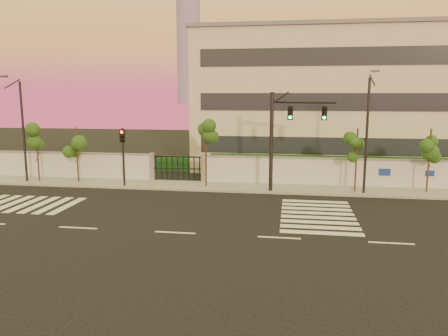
% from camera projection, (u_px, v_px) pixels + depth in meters
% --- Properties ---
extents(ground, '(120.00, 120.00, 0.00)m').
position_uv_depth(ground, '(175.00, 233.00, 21.07)').
color(ground, black).
rests_on(ground, ground).
extents(sidewalk, '(60.00, 3.00, 0.15)m').
position_uv_depth(sidewalk, '(213.00, 186.00, 31.29)').
color(sidewalk, gray).
rests_on(sidewalk, ground).
extents(perimeter_wall, '(60.00, 0.36, 2.20)m').
position_uv_depth(perimeter_wall, '(218.00, 169.00, 32.57)').
color(perimeter_wall, silver).
rests_on(perimeter_wall, ground).
extents(hedge_row, '(41.00, 4.25, 1.80)m').
position_uv_depth(hedge_row, '(237.00, 167.00, 35.12)').
color(hedge_row, '#103812').
rests_on(hedge_row, ground).
extents(institutional_building, '(24.40, 12.40, 12.25)m').
position_uv_depth(institutional_building, '(331.00, 99.00, 40.12)').
color(institutional_building, beige).
rests_on(institutional_building, ground).
extents(distant_skyscraper, '(16.00, 16.00, 118.00)m').
position_uv_depth(distant_skyscraper, '(188.00, 11.00, 293.30)').
color(distant_skyscraper, slate).
rests_on(distant_skyscraper, ground).
extents(road_markings, '(57.00, 7.62, 0.02)m').
position_uv_depth(road_markings, '(165.00, 211.00, 24.97)').
color(road_markings, silver).
rests_on(road_markings, ground).
extents(street_tree_b, '(1.41, 1.12, 4.52)m').
position_uv_depth(street_tree_b, '(37.00, 139.00, 32.39)').
color(street_tree_b, '#382314').
rests_on(street_tree_b, ground).
extents(street_tree_c, '(1.43, 1.14, 4.22)m').
position_uv_depth(street_tree_c, '(77.00, 142.00, 32.17)').
color(street_tree_c, '#382314').
rests_on(street_tree_c, ground).
extents(street_tree_d, '(1.48, 1.18, 4.82)m').
position_uv_depth(street_tree_d, '(206.00, 139.00, 30.47)').
color(street_tree_d, '#382314').
rests_on(street_tree_d, ground).
extents(street_tree_e, '(1.44, 1.15, 4.37)m').
position_uv_depth(street_tree_e, '(357.00, 146.00, 28.92)').
color(street_tree_e, '#382314').
rests_on(street_tree_e, ground).
extents(street_tree_f, '(1.42, 1.13, 4.39)m').
position_uv_depth(street_tree_f, '(430.00, 146.00, 28.69)').
color(street_tree_f, '#382314').
rests_on(street_tree_f, ground).
extents(traffic_signal_main, '(4.20, 1.38, 6.75)m').
position_uv_depth(traffic_signal_main, '(285.00, 130.00, 28.76)').
color(traffic_signal_main, black).
rests_on(traffic_signal_main, ground).
extents(traffic_signal_secondary, '(0.33, 0.33, 4.29)m').
position_uv_depth(traffic_signal_secondary, '(123.00, 150.00, 30.77)').
color(traffic_signal_secondary, black).
rests_on(traffic_signal_secondary, ground).
extents(streetlight_west, '(0.47, 1.90, 7.88)m').
position_uv_depth(streetlight_west, '(22.00, 127.00, 32.02)').
color(streetlight_west, black).
rests_on(streetlight_west, ground).
extents(streetlight_east, '(0.48, 1.93, 8.04)m').
position_uv_depth(streetlight_east, '(367.00, 130.00, 28.10)').
color(streetlight_east, black).
rests_on(streetlight_east, ground).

